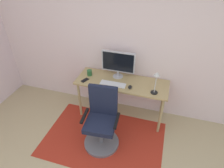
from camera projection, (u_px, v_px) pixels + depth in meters
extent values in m
cube|color=silver|center=(134.00, 45.00, 3.25)|extent=(6.00, 0.10, 2.60)
cube|color=#A92C1B|center=(104.00, 139.00, 3.27)|extent=(1.95, 1.28, 0.01)
cube|color=tan|center=(122.00, 82.00, 3.31)|extent=(1.57, 0.56, 0.03)
cylinder|color=tan|center=(80.00, 100.00, 3.53)|extent=(0.04, 0.04, 0.74)
cylinder|color=tan|center=(161.00, 116.00, 3.19)|extent=(0.04, 0.04, 0.74)
cylinder|color=tan|center=(89.00, 86.00, 3.88)|extent=(0.04, 0.04, 0.74)
cylinder|color=tan|center=(163.00, 100.00, 3.53)|extent=(0.04, 0.04, 0.74)
cylinder|color=#B2B2B7|center=(118.00, 76.00, 3.44)|extent=(0.18, 0.18, 0.01)
cylinder|color=#B2B2B7|center=(118.00, 74.00, 3.40)|extent=(0.04, 0.04, 0.10)
cube|color=#B7B7BC|center=(118.00, 62.00, 3.27)|extent=(0.57, 0.04, 0.37)
cube|color=black|center=(118.00, 62.00, 3.25)|extent=(0.53, 0.00, 0.33)
cube|color=white|center=(113.00, 84.00, 3.23)|extent=(0.43, 0.13, 0.02)
ellipsoid|color=black|center=(130.00, 87.00, 3.15)|extent=(0.06, 0.10, 0.03)
cylinder|color=#295F30|center=(90.00, 73.00, 3.45)|extent=(0.09, 0.09, 0.10)
cube|color=black|center=(85.00, 80.00, 3.34)|extent=(0.12, 0.16, 0.01)
cylinder|color=black|center=(154.00, 92.00, 3.05)|extent=(0.11, 0.11, 0.01)
cylinder|color=beige|center=(155.00, 84.00, 2.96)|extent=(0.02, 0.02, 0.31)
cone|color=beige|center=(157.00, 74.00, 2.85)|extent=(0.10, 0.10, 0.06)
cylinder|color=slate|center=(102.00, 142.00, 3.18)|extent=(0.56, 0.56, 0.05)
cylinder|color=slate|center=(101.00, 134.00, 3.06)|extent=(0.06, 0.06, 0.38)
cube|color=#191E33|center=(101.00, 123.00, 2.92)|extent=(0.49, 0.49, 0.08)
cube|color=#191E33|center=(103.00, 100.00, 2.91)|extent=(0.43, 0.10, 0.51)
cube|color=black|center=(84.00, 116.00, 2.90)|extent=(0.07, 0.32, 0.03)
cube|color=black|center=(117.00, 121.00, 2.82)|extent=(0.07, 0.32, 0.03)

